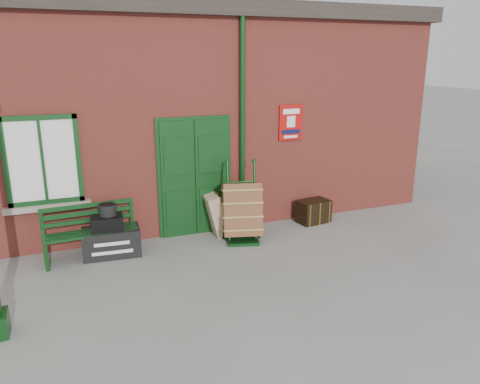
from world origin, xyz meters
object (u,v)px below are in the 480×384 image
houdini_trunk (112,242)px  porter_trolley (242,211)px  dark_trunk (313,211)px  bench (90,231)px

houdini_trunk → porter_trolley: bearing=1.2°
porter_trolley → dark_trunk: porter_trolley is taller
houdini_trunk → dark_trunk: bearing=7.3°
bench → porter_trolley: 2.69m
bench → dark_trunk: bench is taller
bench → dark_trunk: bearing=-1.6°
porter_trolley → dark_trunk: (1.72, 0.33, -0.33)m
bench → dark_trunk: (4.41, 0.15, -0.24)m
porter_trolley → dark_trunk: 1.79m
houdini_trunk → bench: bearing=176.9°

